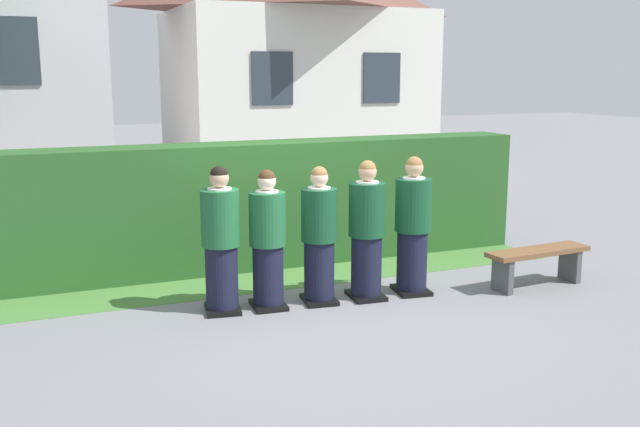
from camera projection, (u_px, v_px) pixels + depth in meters
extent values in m
plane|color=slate|center=(320.00, 302.00, 8.44)|extent=(60.00, 60.00, 0.00)
cylinder|color=black|center=(222.00, 278.00, 8.04)|extent=(0.36, 0.36, 0.76)
cube|color=black|center=(223.00, 309.00, 8.10)|extent=(0.45, 0.52, 0.05)
cylinder|color=#1E5B33|center=(220.00, 218.00, 7.90)|extent=(0.43, 0.43, 0.62)
cylinder|color=white|center=(219.00, 189.00, 7.84)|extent=(0.26, 0.26, 0.03)
cube|color=navy|center=(218.00, 203.00, 8.07)|extent=(0.04, 0.02, 0.27)
sphere|color=tan|center=(219.00, 178.00, 7.82)|extent=(0.21, 0.21, 0.21)
sphere|color=black|center=(219.00, 175.00, 7.81)|extent=(0.20, 0.20, 0.20)
cylinder|color=black|center=(268.00, 276.00, 8.17)|extent=(0.35, 0.35, 0.73)
cube|color=black|center=(269.00, 305.00, 8.24)|extent=(0.40, 0.48, 0.05)
cylinder|color=#1E5B33|center=(267.00, 219.00, 8.04)|extent=(0.41, 0.41, 0.60)
cylinder|color=white|center=(267.00, 192.00, 7.98)|extent=(0.26, 0.26, 0.03)
cube|color=#236038|center=(263.00, 205.00, 8.20)|extent=(0.04, 0.01, 0.26)
sphere|color=beige|center=(267.00, 181.00, 7.96)|extent=(0.21, 0.21, 0.21)
sphere|color=#472D19|center=(267.00, 178.00, 7.95)|extent=(0.19, 0.19, 0.19)
cube|color=white|center=(262.00, 222.00, 8.31)|extent=(0.15, 0.02, 0.20)
cylinder|color=black|center=(319.00, 272.00, 8.36)|extent=(0.35, 0.35, 0.73)
cube|color=black|center=(319.00, 300.00, 8.42)|extent=(0.42, 0.50, 0.05)
cylinder|color=#144728|center=(319.00, 215.00, 8.23)|extent=(0.41, 0.41, 0.60)
cylinder|color=white|center=(319.00, 188.00, 8.17)|extent=(0.26, 0.26, 0.03)
cube|color=#236038|center=(315.00, 202.00, 8.39)|extent=(0.04, 0.02, 0.27)
sphere|color=beige|center=(319.00, 178.00, 8.14)|extent=(0.21, 0.21, 0.21)
sphere|color=olive|center=(319.00, 175.00, 8.14)|extent=(0.19, 0.19, 0.19)
cylinder|color=black|center=(366.00, 267.00, 8.52)|extent=(0.36, 0.36, 0.76)
cube|color=black|center=(366.00, 295.00, 8.58)|extent=(0.41, 0.50, 0.05)
cylinder|color=#144728|center=(367.00, 209.00, 8.38)|extent=(0.43, 0.43, 0.62)
cylinder|color=white|center=(367.00, 183.00, 8.32)|extent=(0.26, 0.26, 0.03)
cube|color=gold|center=(361.00, 196.00, 8.55)|extent=(0.04, 0.01, 0.27)
sphere|color=tan|center=(368.00, 172.00, 8.30)|extent=(0.21, 0.21, 0.21)
sphere|color=olive|center=(368.00, 169.00, 8.29)|extent=(0.20, 0.20, 0.20)
cube|color=white|center=(358.00, 213.00, 8.65)|extent=(0.15, 0.02, 0.20)
cylinder|color=black|center=(412.00, 262.00, 8.72)|extent=(0.37, 0.37, 0.76)
cube|color=black|center=(411.00, 290.00, 8.79)|extent=(0.45, 0.52, 0.05)
cylinder|color=#144728|center=(413.00, 205.00, 8.59)|extent=(0.43, 0.43, 0.63)
cylinder|color=white|center=(414.00, 178.00, 8.53)|extent=(0.27, 0.27, 0.03)
cube|color=navy|center=(407.00, 192.00, 8.76)|extent=(0.04, 0.02, 0.28)
sphere|color=tan|center=(414.00, 168.00, 8.50)|extent=(0.22, 0.22, 0.22)
sphere|color=olive|center=(414.00, 165.00, 8.49)|extent=(0.20, 0.20, 0.20)
cube|color=white|center=(405.00, 209.00, 8.87)|extent=(0.15, 0.03, 0.20)
cube|color=#285623|center=(269.00, 204.00, 9.93)|extent=(7.46, 0.70, 1.70)
cube|color=silver|center=(294.00, 98.00, 17.48)|extent=(5.68, 4.17, 4.02)
cube|color=#2D3842|center=(272.00, 78.00, 15.00)|extent=(0.90, 0.04, 1.10)
cube|color=#2D3842|center=(382.00, 78.00, 15.97)|extent=(0.90, 0.04, 1.10)
cube|color=#2D3842|center=(10.00, 51.00, 11.81)|extent=(0.90, 0.04, 1.10)
cube|color=brown|center=(538.00, 251.00, 8.95)|extent=(1.42, 0.45, 0.06)
cube|color=#4C4C51|center=(503.00, 275.00, 8.76)|extent=(0.10, 0.32, 0.42)
cube|color=#4C4C51|center=(570.00, 265.00, 9.24)|extent=(0.10, 0.32, 0.42)
cube|color=#477A38|center=(289.00, 278.00, 9.37)|extent=(7.46, 0.90, 0.01)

